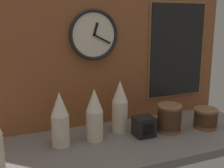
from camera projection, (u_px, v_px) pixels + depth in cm
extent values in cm
cube|color=slate|center=(115.00, 144.00, 138.78)|extent=(160.00, 56.00, 4.00)
cube|color=brown|center=(96.00, 30.00, 150.39)|extent=(160.00, 3.00, 105.00)
cone|color=beige|center=(120.00, 121.00, 148.49)|extent=(8.49, 8.49, 11.54)
cone|color=beige|center=(120.00, 118.00, 148.13)|extent=(8.49, 8.49, 11.54)
cone|color=beige|center=(120.00, 115.00, 147.77)|extent=(8.49, 8.49, 11.54)
cone|color=beige|center=(120.00, 112.00, 147.41)|extent=(8.49, 8.49, 11.54)
cone|color=beige|center=(120.00, 109.00, 147.06)|extent=(8.49, 8.49, 11.54)
cone|color=beige|center=(120.00, 106.00, 146.70)|extent=(8.49, 8.49, 11.54)
cone|color=beige|center=(120.00, 103.00, 146.34)|extent=(8.49, 8.49, 11.54)
cone|color=beige|center=(120.00, 100.00, 145.98)|extent=(8.49, 8.49, 11.54)
cone|color=beige|center=(120.00, 97.00, 145.62)|extent=(8.49, 8.49, 11.54)
cone|color=beige|center=(120.00, 95.00, 145.27)|extent=(8.49, 8.49, 11.54)
cone|color=beige|center=(120.00, 92.00, 144.91)|extent=(8.49, 8.49, 11.54)
cone|color=beige|center=(95.00, 128.00, 137.90)|extent=(8.49, 8.49, 11.54)
cone|color=beige|center=(95.00, 125.00, 137.54)|extent=(8.49, 8.49, 11.54)
cone|color=beige|center=(95.00, 122.00, 137.18)|extent=(8.49, 8.49, 11.54)
cone|color=beige|center=(95.00, 119.00, 136.82)|extent=(8.49, 8.49, 11.54)
cone|color=beige|center=(95.00, 116.00, 136.47)|extent=(8.49, 8.49, 11.54)
cone|color=beige|center=(94.00, 113.00, 136.11)|extent=(8.49, 8.49, 11.54)
cone|color=beige|center=(94.00, 110.00, 135.75)|extent=(8.49, 8.49, 11.54)
cone|color=beige|center=(94.00, 107.00, 135.39)|extent=(8.49, 8.49, 11.54)
cone|color=beige|center=(94.00, 104.00, 135.04)|extent=(8.49, 8.49, 11.54)
cone|color=beige|center=(94.00, 100.00, 134.68)|extent=(8.49, 8.49, 11.54)
cone|color=beige|center=(61.00, 134.00, 131.71)|extent=(8.49, 8.49, 11.54)
cone|color=beige|center=(61.00, 130.00, 131.35)|extent=(8.49, 8.49, 11.54)
cone|color=beige|center=(60.00, 127.00, 131.00)|extent=(8.49, 8.49, 11.54)
cone|color=beige|center=(60.00, 124.00, 130.64)|extent=(8.49, 8.49, 11.54)
cone|color=beige|center=(60.00, 121.00, 130.28)|extent=(8.49, 8.49, 11.54)
cone|color=beige|center=(60.00, 117.00, 129.92)|extent=(8.49, 8.49, 11.54)
cone|color=beige|center=(60.00, 114.00, 129.56)|extent=(8.49, 8.49, 11.54)
cone|color=beige|center=(60.00, 111.00, 129.21)|extent=(8.49, 8.49, 11.54)
cone|color=beige|center=(60.00, 108.00, 128.85)|extent=(8.49, 8.49, 11.54)
cone|color=beige|center=(59.00, 104.00, 128.49)|extent=(8.49, 8.49, 11.54)
cylinder|color=brown|center=(205.00, 124.00, 154.22)|extent=(12.52, 12.52, 3.53)
cylinder|color=brown|center=(205.00, 121.00, 153.81)|extent=(12.52, 12.52, 3.53)
cylinder|color=brown|center=(206.00, 118.00, 153.39)|extent=(12.52, 12.52, 3.53)
cylinder|color=brown|center=(206.00, 115.00, 152.98)|extent=(12.52, 12.52, 3.53)
cylinder|color=brown|center=(206.00, 112.00, 152.56)|extent=(12.52, 12.52, 3.53)
torus|color=#946542|center=(206.00, 109.00, 152.28)|extent=(12.79, 12.79, 1.27)
cylinder|color=brown|center=(169.00, 128.00, 149.11)|extent=(12.52, 12.52, 3.53)
cylinder|color=brown|center=(169.00, 125.00, 148.69)|extent=(12.52, 12.52, 3.53)
cylinder|color=brown|center=(169.00, 121.00, 148.27)|extent=(12.52, 12.52, 3.53)
cylinder|color=brown|center=(169.00, 118.00, 147.86)|extent=(12.52, 12.52, 3.53)
cylinder|color=brown|center=(169.00, 115.00, 147.44)|extent=(12.52, 12.52, 3.53)
cylinder|color=brown|center=(170.00, 111.00, 147.03)|extent=(12.52, 12.52, 3.53)
cylinder|color=brown|center=(170.00, 108.00, 146.61)|extent=(12.52, 12.52, 3.53)
torus|color=#946542|center=(170.00, 106.00, 146.33)|extent=(12.79, 12.79, 1.27)
cylinder|color=beige|center=(93.00, 35.00, 147.65)|extent=(26.07, 1.80, 26.07)
torus|color=black|center=(94.00, 35.00, 146.92)|extent=(27.00, 1.98, 27.00)
cube|color=black|center=(96.00, 29.00, 146.14)|extent=(3.03, 0.60, 6.57)
cube|color=black|center=(102.00, 39.00, 148.71)|extent=(9.46, 0.60, 5.27)
cylinder|color=black|center=(94.00, 35.00, 146.48)|extent=(1.30, 0.60, 1.30)
cube|color=olive|center=(177.00, 50.00, 171.02)|extent=(39.38, 0.60, 57.81)
cube|color=black|center=(177.00, 50.00, 170.64)|extent=(36.98, 1.20, 55.41)
cube|color=black|center=(144.00, 126.00, 142.64)|extent=(9.87, 9.27, 10.05)
cube|color=black|center=(149.00, 130.00, 138.30)|extent=(5.43, 0.40, 5.63)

